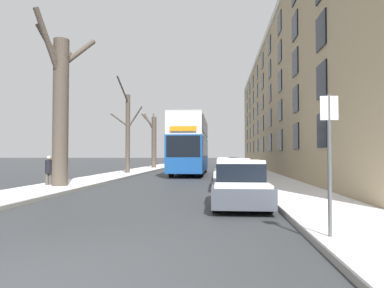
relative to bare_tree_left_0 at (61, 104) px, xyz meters
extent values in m
plane|color=#303335|center=(5.25, -11.32, -4.05)|extent=(320.00, 320.00, 0.00)
cube|color=gray|center=(-0.14, 41.68, -3.99)|extent=(2.74, 130.00, 0.13)
cube|color=white|center=(-0.14, 41.68, -3.91)|extent=(2.72, 130.00, 0.03)
cube|color=gray|center=(10.64, 41.68, -3.99)|extent=(2.74, 130.00, 0.13)
cube|color=white|center=(10.64, 41.68, -3.91)|extent=(2.72, 130.00, 0.03)
cube|color=tan|center=(16.51, 19.77, 2.67)|extent=(9.00, 52.11, 13.45)
cube|color=black|center=(11.98, -0.61, -1.36)|extent=(0.08, 1.40, 1.51)
cube|color=black|center=(11.98, 4.49, -1.36)|extent=(0.08, 1.40, 1.51)
cube|color=black|center=(11.98, 9.58, -1.36)|extent=(0.08, 1.40, 1.51)
cube|color=black|center=(11.98, 14.68, -1.36)|extent=(0.08, 1.40, 1.51)
cube|color=black|center=(11.98, 19.77, -1.36)|extent=(0.08, 1.40, 1.51)
cube|color=black|center=(11.98, 24.87, -1.36)|extent=(0.08, 1.40, 1.51)
cube|color=black|center=(11.98, 29.96, -1.36)|extent=(0.08, 1.40, 1.51)
cube|color=black|center=(11.98, 35.06, -1.36)|extent=(0.08, 1.40, 1.51)
cube|color=black|center=(11.98, 40.15, -1.36)|extent=(0.08, 1.40, 1.51)
cube|color=black|center=(11.98, -0.61, 0.79)|extent=(0.08, 1.40, 1.51)
cube|color=black|center=(11.98, 4.49, 0.79)|extent=(0.08, 1.40, 1.51)
cube|color=black|center=(11.98, 9.58, 0.79)|extent=(0.08, 1.40, 1.51)
cube|color=black|center=(11.98, 14.68, 0.79)|extent=(0.08, 1.40, 1.51)
cube|color=black|center=(11.98, 19.77, 0.79)|extent=(0.08, 1.40, 1.51)
cube|color=black|center=(11.98, 24.87, 0.79)|extent=(0.08, 1.40, 1.51)
cube|color=black|center=(11.98, 29.96, 0.79)|extent=(0.08, 1.40, 1.51)
cube|color=black|center=(11.98, 35.06, 0.79)|extent=(0.08, 1.40, 1.51)
cube|color=black|center=(11.98, 40.15, 0.79)|extent=(0.08, 1.40, 1.51)
cube|color=black|center=(11.98, -0.61, 2.94)|extent=(0.08, 1.40, 1.51)
cube|color=black|center=(11.98, 4.49, 2.94)|extent=(0.08, 1.40, 1.51)
cube|color=black|center=(11.98, 9.58, 2.94)|extent=(0.08, 1.40, 1.51)
cube|color=black|center=(11.98, 14.68, 2.94)|extent=(0.08, 1.40, 1.51)
cube|color=black|center=(11.98, 19.77, 2.94)|extent=(0.08, 1.40, 1.51)
cube|color=black|center=(11.98, 24.87, 2.94)|extent=(0.08, 1.40, 1.51)
cube|color=black|center=(11.98, 29.96, 2.94)|extent=(0.08, 1.40, 1.51)
cube|color=black|center=(11.98, 35.06, 2.94)|extent=(0.08, 1.40, 1.51)
cube|color=black|center=(11.98, 40.15, 2.94)|extent=(0.08, 1.40, 1.51)
cube|color=black|center=(11.98, 4.49, 5.09)|extent=(0.08, 1.40, 1.51)
cube|color=black|center=(11.98, 9.58, 5.09)|extent=(0.08, 1.40, 1.51)
cube|color=black|center=(11.98, 14.68, 5.09)|extent=(0.08, 1.40, 1.51)
cube|color=black|center=(11.98, 19.77, 5.09)|extent=(0.08, 1.40, 1.51)
cube|color=black|center=(11.98, 24.87, 5.09)|extent=(0.08, 1.40, 1.51)
cube|color=black|center=(11.98, 29.96, 5.09)|extent=(0.08, 1.40, 1.51)
cube|color=black|center=(11.98, 35.06, 5.09)|extent=(0.08, 1.40, 1.51)
cube|color=black|center=(11.98, 40.15, 5.09)|extent=(0.08, 1.40, 1.51)
cube|color=black|center=(11.98, 9.58, 7.24)|extent=(0.08, 1.40, 1.51)
cube|color=black|center=(11.98, 14.68, 7.24)|extent=(0.08, 1.40, 1.51)
cube|color=black|center=(11.98, 19.77, 7.24)|extent=(0.08, 1.40, 1.51)
cube|color=black|center=(11.98, 24.87, 7.24)|extent=(0.08, 1.40, 1.51)
cube|color=black|center=(11.98, 29.96, 7.24)|extent=(0.08, 1.40, 1.51)
cube|color=black|center=(11.98, 35.06, 7.24)|extent=(0.08, 1.40, 1.51)
cube|color=black|center=(11.98, 40.15, 7.24)|extent=(0.08, 1.40, 1.51)
cube|color=beige|center=(11.97, 19.77, 8.87)|extent=(0.12, 51.07, 0.44)
cylinder|color=#4C4238|center=(0.01, -0.03, -0.47)|extent=(0.73, 0.73, 7.16)
cylinder|color=#4C4238|center=(0.42, 0.97, 2.74)|extent=(1.12, 2.24, 2.01)
cylinder|color=#4C4238|center=(-0.23, -0.77, 2.60)|extent=(0.80, 1.77, 3.05)
cylinder|color=#4C4238|center=(-0.23, 0.93, 2.20)|extent=(0.77, 2.13, 1.84)
cylinder|color=#4C4238|center=(-0.31, -0.52, 2.66)|extent=(0.98, 1.31, 1.87)
cylinder|color=#4C4238|center=(0.13, 11.48, -0.79)|extent=(0.36, 0.36, 6.52)
cylinder|color=#4C4238|center=(-0.49, 11.20, 0.37)|extent=(1.36, 0.71, 1.08)
cylinder|color=#4C4238|center=(0.75, 11.29, 0.57)|extent=(1.38, 0.53, 1.79)
cylinder|color=#4C4238|center=(0.05, 10.25, 2.64)|extent=(0.29, 2.53, 1.73)
cylinder|color=#4C4238|center=(0.14, 22.49, -1.10)|extent=(0.55, 0.55, 5.90)
cylinder|color=#4C4238|center=(-0.49, 22.21, 1.38)|extent=(1.47, 0.79, 1.65)
cylinder|color=#4C4238|center=(0.00, 23.06, 1.66)|extent=(0.51, 1.33, 1.50)
cylinder|color=#4C4238|center=(-0.48, 22.91, 1.26)|extent=(1.48, 1.09, 2.22)
cylinder|color=#4C4238|center=(0.06, 34.60, -1.39)|extent=(0.68, 0.68, 5.33)
cylinder|color=#4C4238|center=(0.16, 33.93, 2.07)|extent=(0.47, 1.60, 2.75)
cylinder|color=#4C4238|center=(0.24, 35.70, 0.46)|extent=(0.61, 2.38, 1.95)
cylinder|color=#4C4238|center=(1.00, 35.03, 0.12)|extent=(2.14, 1.13, 2.48)
cylinder|color=#4C4238|center=(0.36, 33.93, 0.20)|extent=(0.88, 1.62, 1.90)
cylinder|color=#4C4238|center=(-0.09, 35.79, 1.25)|extent=(0.57, 2.56, 2.56)
cube|color=#194C99|center=(5.13, 12.30, -2.38)|extent=(2.55, 10.45, 2.66)
cube|color=silver|center=(5.13, 12.30, -0.28)|extent=(2.50, 10.24, 1.54)
cube|color=silver|center=(5.13, 12.30, 0.55)|extent=(2.50, 10.24, 0.12)
cube|color=black|center=(5.13, 12.30, -1.86)|extent=(2.58, 9.20, 1.38)
cube|color=black|center=(5.13, 12.30, -0.21)|extent=(2.58, 9.20, 1.17)
cube|color=black|center=(5.13, 7.09, -1.86)|extent=(2.30, 0.06, 1.45)
cube|color=orange|center=(5.13, 7.08, -0.67)|extent=(1.79, 0.05, 0.32)
cylinder|color=black|center=(4.02, 9.16, -3.55)|extent=(0.30, 1.00, 1.00)
cylinder|color=black|center=(6.24, 9.16, -3.55)|extent=(0.30, 1.00, 1.00)
cylinder|color=black|center=(4.02, 15.22, -3.55)|extent=(0.30, 1.00, 1.00)
cylinder|color=black|center=(6.24, 15.22, -3.55)|extent=(0.30, 1.00, 1.00)
cube|color=#474C56|center=(8.21, -4.68, -3.60)|extent=(1.72, 4.07, 0.57)
cube|color=black|center=(8.21, -4.51, -3.00)|extent=(1.48, 2.04, 0.62)
cube|color=white|center=(8.21, -4.51, -2.64)|extent=(1.44, 1.93, 0.10)
cube|color=white|center=(8.21, -6.12, -3.27)|extent=(1.55, 1.06, 0.08)
cylinder|color=black|center=(7.46, -5.90, -3.72)|extent=(0.20, 0.66, 0.66)
cylinder|color=black|center=(8.96, -5.90, -3.72)|extent=(0.20, 0.66, 0.66)
cylinder|color=black|center=(7.46, -3.46, -3.72)|extent=(0.20, 0.66, 0.66)
cylinder|color=black|center=(8.96, -3.46, -3.72)|extent=(0.20, 0.66, 0.66)
cube|color=silver|center=(8.21, 1.00, -3.53)|extent=(1.80, 4.58, 0.70)
cube|color=black|center=(8.21, 1.18, -2.93)|extent=(1.55, 2.29, 0.50)
cube|color=white|center=(8.21, 1.18, -2.64)|extent=(1.51, 2.18, 0.08)
cube|color=white|center=(8.21, -0.63, -3.15)|extent=(1.62, 1.20, 0.07)
cylinder|color=black|center=(7.42, -0.37, -3.75)|extent=(0.20, 0.61, 0.61)
cylinder|color=black|center=(9.00, -0.37, -3.75)|extent=(0.20, 0.61, 0.61)
cylinder|color=black|center=(7.42, 2.38, -3.75)|extent=(0.20, 0.61, 0.61)
cylinder|color=black|center=(9.00, 2.38, -3.75)|extent=(0.20, 0.61, 0.61)
cube|color=navy|center=(8.21, 6.35, -3.57)|extent=(1.81, 4.14, 0.62)
cube|color=black|center=(8.21, 6.51, -3.02)|extent=(1.56, 2.07, 0.48)
cube|color=white|center=(8.21, 6.51, -2.75)|extent=(1.52, 1.97, 0.05)
cube|color=white|center=(8.21, 4.88, -3.24)|extent=(1.63, 1.08, 0.04)
cylinder|color=black|center=(7.41, 5.11, -3.74)|extent=(0.20, 0.63, 0.63)
cylinder|color=black|center=(9.01, 5.11, -3.74)|extent=(0.20, 0.63, 0.63)
cylinder|color=black|center=(7.41, 7.59, -3.74)|extent=(0.20, 0.63, 0.63)
cylinder|color=black|center=(9.01, 7.59, -3.74)|extent=(0.20, 0.63, 0.63)
cube|color=maroon|center=(8.21, 11.36, -3.53)|extent=(1.80, 4.09, 0.70)
cube|color=black|center=(8.21, 11.52, -2.95)|extent=(1.55, 2.04, 0.48)
cube|color=white|center=(8.21, 11.52, -2.67)|extent=(1.51, 1.94, 0.08)
cube|color=white|center=(8.21, 9.91, -3.16)|extent=(1.62, 1.07, 0.06)
cylinder|color=black|center=(7.42, 10.13, -3.72)|extent=(0.20, 0.65, 0.65)
cylinder|color=black|center=(9.00, 10.13, -3.72)|extent=(0.20, 0.65, 0.65)
cylinder|color=black|center=(7.42, 12.59, -3.72)|extent=(0.20, 0.65, 0.65)
cylinder|color=black|center=(9.00, 12.59, -3.72)|extent=(0.20, 0.65, 0.65)
cube|color=#9EA3AD|center=(4.22, 32.56, -2.83)|extent=(2.09, 5.67, 2.01)
cube|color=black|center=(4.22, 29.74, -2.36)|extent=(1.84, 0.06, 0.89)
cylinder|color=black|center=(3.30, 30.74, -3.71)|extent=(0.22, 0.68, 0.68)
cylinder|color=black|center=(5.15, 30.74, -3.71)|extent=(0.22, 0.68, 0.68)
cylinder|color=black|center=(3.30, 34.37, -3.71)|extent=(0.22, 0.68, 0.68)
cylinder|color=black|center=(5.15, 34.37, -3.71)|extent=(0.22, 0.68, 0.68)
cylinder|color=#4C4742|center=(-0.79, 0.30, -3.68)|extent=(0.16, 0.16, 0.74)
cylinder|color=#4C4742|center=(-0.66, 0.38, -3.68)|extent=(0.16, 0.16, 0.74)
cylinder|color=black|center=(-0.72, 0.34, -3.00)|extent=(0.34, 0.34, 0.64)
sphere|color=beige|center=(-0.72, 0.34, -2.57)|extent=(0.20, 0.20, 0.20)
cylinder|color=#4C4F54|center=(9.57, -9.30, -2.68)|extent=(0.07, 0.07, 2.74)
cube|color=silver|center=(9.57, -9.32, -1.57)|extent=(0.32, 0.02, 0.44)
camera|label=1|loc=(7.58, -15.69, -2.41)|focal=32.00mm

